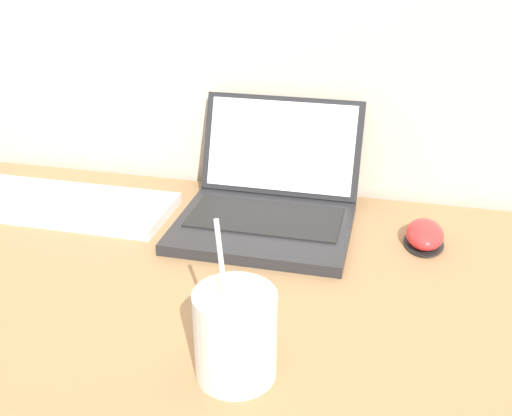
# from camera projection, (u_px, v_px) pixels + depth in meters

# --- Properties ---
(laptop) EXTENTS (0.31, 0.32, 0.20)m
(laptop) POSITION_uv_depth(u_px,v_px,m) (269.00, 200.00, 1.10)
(laptop) COLOR #232326
(laptop) RESTS_ON desk
(drink_cup) EXTENTS (0.10, 0.10, 0.21)m
(drink_cup) POSITION_uv_depth(u_px,v_px,m) (235.00, 333.00, 0.72)
(drink_cup) COLOR silver
(drink_cup) RESTS_ON desk
(computer_mouse) EXTENTS (0.07, 0.10, 0.04)m
(computer_mouse) POSITION_uv_depth(u_px,v_px,m) (425.00, 235.00, 1.03)
(computer_mouse) COLOR black
(computer_mouse) RESTS_ON desk
(external_keyboard) EXTENTS (0.43, 0.17, 0.02)m
(external_keyboard) POSITION_uv_depth(u_px,v_px,m) (63.00, 204.00, 1.16)
(external_keyboard) COLOR silver
(external_keyboard) RESTS_ON desk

